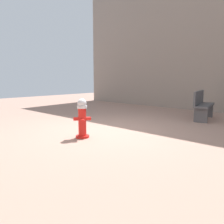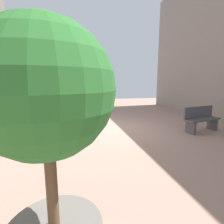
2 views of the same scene
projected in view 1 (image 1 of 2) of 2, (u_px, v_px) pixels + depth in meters
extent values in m
plane|color=#9E7A6B|center=(106.00, 130.00, 6.21)|extent=(23.40, 23.40, 0.00)
cylinder|color=red|center=(83.00, 136.00, 5.44)|extent=(0.31, 0.31, 0.05)
cylinder|color=red|center=(82.00, 122.00, 5.39)|extent=(0.18, 0.18, 0.64)
cylinder|color=silver|center=(82.00, 107.00, 5.34)|extent=(0.23, 0.23, 0.06)
sphere|color=silver|center=(82.00, 103.00, 5.32)|extent=(0.21, 0.21, 0.21)
cylinder|color=red|center=(88.00, 119.00, 5.40)|extent=(0.15, 0.14, 0.08)
cylinder|color=red|center=(76.00, 119.00, 5.35)|extent=(0.15, 0.14, 0.08)
cylinder|color=red|center=(82.00, 122.00, 5.23)|extent=(0.17, 0.18, 0.11)
cube|color=#4C4C51|center=(207.00, 111.00, 8.25)|extent=(0.19, 0.41, 0.45)
cube|color=#4C4C51|center=(201.00, 115.00, 7.21)|extent=(0.19, 0.41, 0.45)
cube|color=#4C4C51|center=(204.00, 105.00, 7.70)|extent=(1.58, 0.77, 0.06)
cube|color=#4C4C51|center=(199.00, 97.00, 7.75)|extent=(1.49, 0.40, 0.44)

